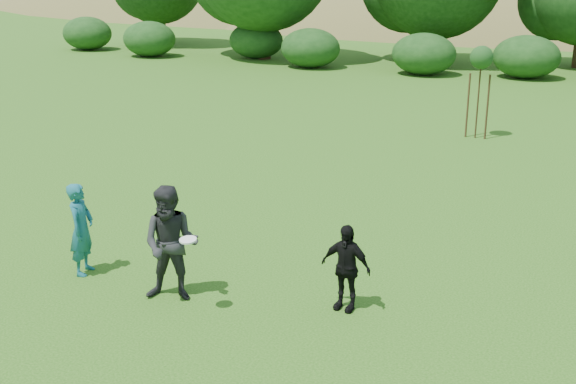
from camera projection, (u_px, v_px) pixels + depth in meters
name	position (u px, v px, depth m)	size (l,w,h in m)	color
ground	(207.00, 309.00, 11.58)	(120.00, 120.00, 0.00)	#19470C
player_teal	(81.00, 229.00, 12.68)	(0.61, 0.40, 1.67)	#175A68
player_grey	(171.00, 244.00, 11.65)	(0.94, 0.74, 1.94)	#262628
player_black	(346.00, 267.00, 11.40)	(0.84, 0.35, 1.43)	black
frisbee	(188.00, 240.00, 11.06)	(0.27, 0.27, 0.05)	white
sapling	(481.00, 60.00, 21.82)	(0.70, 0.70, 2.85)	#352314
hillside	(558.00, 134.00, 74.18)	(150.00, 72.00, 52.00)	olive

